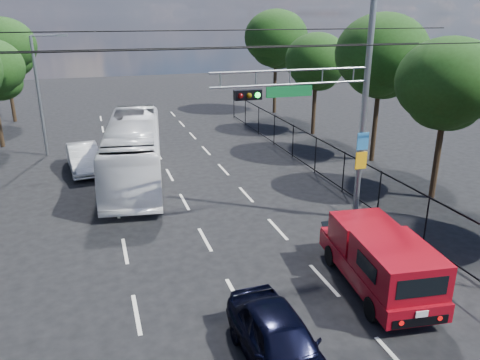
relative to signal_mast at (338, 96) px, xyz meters
name	(u,v)px	position (x,y,z in m)	size (l,w,h in m)	color
lane_markings	(176,187)	(-5.28, 6.01, -5.24)	(6.12, 38.00, 0.01)	beige
signal_mast	(338,96)	(0.00, 0.00, 0.00)	(6.43, 0.39, 9.50)	slate
streetlight_left	(41,90)	(-11.62, 14.01, -1.30)	(2.09, 0.22, 7.08)	slate
utility_wires	(194,42)	(-5.28, 0.84, 1.99)	(22.00, 5.04, 0.74)	black
fence_right	(332,164)	(2.32, 4.18, -4.21)	(0.06, 34.03, 2.00)	black
tree_right_b	(447,89)	(5.93, 1.03, -0.19)	(4.50, 4.50, 7.31)	black
tree_right_c	(381,61)	(6.53, 7.03, 0.49)	(5.10, 5.10, 8.29)	black
tree_right_d	(316,65)	(6.13, 14.03, -0.39)	(4.32, 4.32, 7.02)	black
tree_right_e	(276,42)	(6.33, 22.03, 0.69)	(5.28, 5.28, 8.58)	black
tree_left_e	(4,50)	(-14.87, 25.03, 0.29)	(4.92, 4.92, 7.99)	black
red_pickup	(379,259)	(-0.94, -4.92, -4.20)	(2.51, 5.45, 1.96)	black
navy_hatchback	(280,342)	(-5.16, -7.18, -4.53)	(1.68, 4.17, 1.42)	black
white_bus	(134,151)	(-7.08, 7.85, -3.69)	(2.61, 11.14, 3.10)	white
white_van	(84,158)	(-9.60, 10.14, -4.51)	(1.54, 4.42, 1.46)	silver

